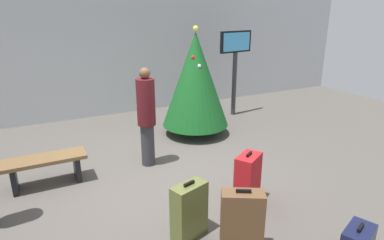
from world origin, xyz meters
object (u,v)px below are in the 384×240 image
Objects in this scene: flight_info_kiosk at (235,56)px; suitcase_2 at (248,179)px; suitcase_0 at (242,222)px; holiday_tree at (195,80)px; suitcase_3 at (189,211)px; traveller_0 at (146,115)px; waiting_bench at (46,165)px.

suitcase_2 is (-2.25, -3.74, -1.19)m from flight_info_kiosk.
holiday_tree is at bearing 70.37° from suitcase_0.
flight_info_kiosk reaches higher than suitcase_3.
flight_info_kiosk reaches higher than suitcase_0.
traveller_0 is 2.75m from suitcase_0.
traveller_0 is (-1.51, -1.03, -0.31)m from holiday_tree.
traveller_0 reaches higher than suitcase_2.
holiday_tree is 4.04m from suitcase_0.
waiting_bench is at bearing -162.85° from holiday_tree.
suitcase_3 is (-1.75, -3.20, -0.90)m from holiday_tree.
flight_info_kiosk is 3.69m from traveller_0.
holiday_tree is 3.03× the size of suitcase_2.
flight_info_kiosk is at bearing 57.31° from suitcase_0.
suitcase_0 reaches higher than suitcase_3.
holiday_tree is 3.09m from suitcase_2.
flight_info_kiosk is 5.39m from suitcase_3.
flight_info_kiosk is 1.76× the size of waiting_bench.
suitcase_3 is at bearing -55.97° from waiting_bench.
suitcase_2 reaches higher than suitcase_3.
waiting_bench is at bearing 143.75° from suitcase_2.
suitcase_0 is at bearing -129.57° from suitcase_2.
suitcase_0 is at bearing -122.69° from flight_info_kiosk.
suitcase_2 is 1.14m from suitcase_3.
holiday_tree is 1.91× the size of waiting_bench.
holiday_tree is 1.09× the size of flight_info_kiosk.
flight_info_kiosk is at bearing 50.38° from suitcase_3.
suitcase_2 is 1.05× the size of suitcase_3.
flight_info_kiosk is 2.78× the size of suitcase_2.
holiday_tree is 3.50m from waiting_bench.
holiday_tree reaches higher than suitcase_3.
traveller_0 is 2.13m from suitcase_2.
suitcase_2 is (2.59, -1.90, 0.03)m from waiting_bench.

